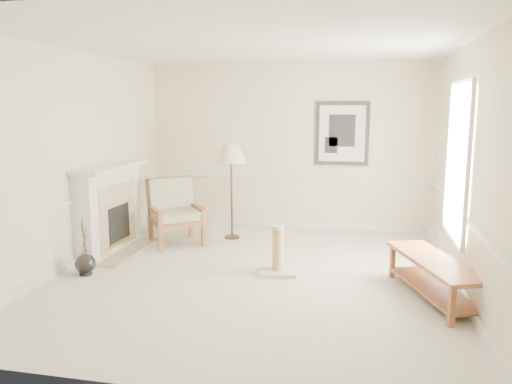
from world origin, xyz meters
TOP-DOWN VIEW (x-y plane):
  - ground at (0.00, 0.00)m, footprint 5.50×5.50m
  - room at (0.14, 0.08)m, footprint 5.04×5.54m
  - fireplace at (-2.34, 0.60)m, footprint 0.64×1.64m
  - floor_vase at (-2.15, -0.45)m, footprint 0.26×0.26m
  - armchair at (-1.61, 1.32)m, footprint 1.11×1.12m
  - floor_lamp at (-0.77, 1.75)m, footprint 0.50×0.50m
  - bench at (2.15, -0.35)m, footprint 0.99×1.68m
  - scratching_post at (0.28, 0.12)m, footprint 0.53×0.53m

SIDE VIEW (x-z plane):
  - ground at x=0.00m, z-range 0.00..0.00m
  - floor_vase at x=-2.15m, z-range -0.24..0.52m
  - scratching_post at x=0.28m, z-range -0.12..0.52m
  - bench at x=2.15m, z-range 0.08..0.54m
  - armchair at x=-1.61m, z-range 0.04..1.06m
  - fireplace at x=-2.34m, z-range -0.01..1.30m
  - floor_lamp at x=-0.77m, z-range 0.59..2.16m
  - room at x=0.14m, z-range 0.41..3.33m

